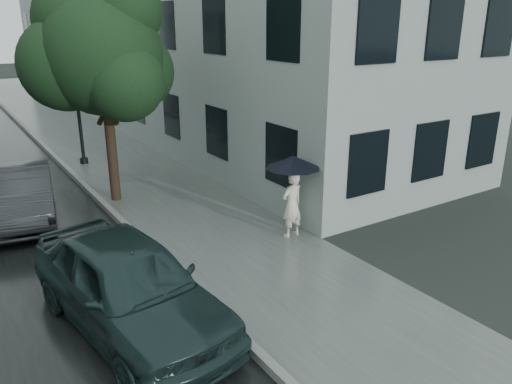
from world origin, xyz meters
TOP-DOWN VIEW (x-y plane):
  - ground at (0.00, 0.00)m, footprint 120.00×120.00m
  - sidewalk at (0.25, 12.00)m, footprint 3.50×60.00m
  - kerb_near at (-1.57, 12.00)m, footprint 0.15×60.00m
  - building_near at (5.47, 19.50)m, footprint 7.02×36.00m
  - pedestrian at (1.51, 2.00)m, footprint 0.60×0.43m
  - umbrella at (1.49, 1.97)m, footprint 1.34×1.34m
  - street_tree at (-1.09, 6.82)m, footprint 4.04×3.67m
  - lamp_post at (-0.98, 11.02)m, footprint 0.82×0.48m
  - car_near at (-2.85, 0.50)m, footprint 2.42×4.71m
  - car_far at (-3.47, 6.50)m, footprint 2.07×4.21m

SIDE VIEW (x-z plane):
  - ground at x=0.00m, z-range 0.00..0.00m
  - sidewalk at x=0.25m, z-range 0.00..0.01m
  - kerb_near at x=-1.57m, z-range 0.00..0.15m
  - car_far at x=-3.47m, z-range 0.01..1.33m
  - car_near at x=-2.85m, z-range 0.01..1.54m
  - pedestrian at x=1.51m, z-range 0.01..1.54m
  - umbrella at x=1.49m, z-range 1.27..2.32m
  - lamp_post at x=-0.98m, z-range 0.37..5.52m
  - street_tree at x=-1.09m, z-range 1.00..6.93m
  - building_near at x=5.47m, z-range 0.00..9.00m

